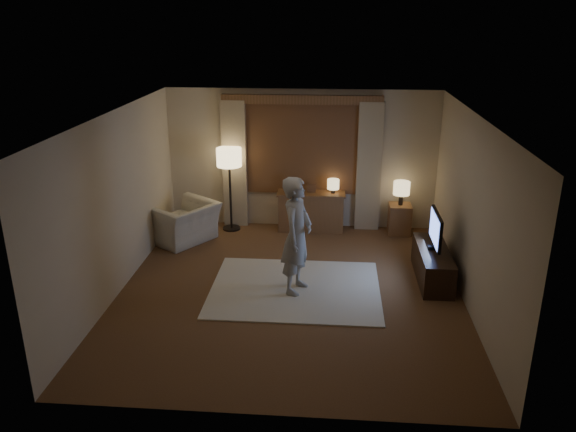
# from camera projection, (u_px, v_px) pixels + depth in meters

# --- Properties ---
(room) EXTENTS (5.04, 5.54, 2.64)m
(room) POSITION_uv_depth(u_px,v_px,m) (293.00, 195.00, 8.34)
(room) COLOR brown
(room) RESTS_ON ground
(rug) EXTENTS (2.50, 2.00, 0.02)m
(rug) POSITION_uv_depth(u_px,v_px,m) (295.00, 289.00, 8.35)
(rug) COLOR beige
(rug) RESTS_ON floor
(sideboard) EXTENTS (1.20, 0.40, 0.70)m
(sideboard) POSITION_uv_depth(u_px,v_px,m) (311.00, 212.00, 10.53)
(sideboard) COLOR brown
(sideboard) RESTS_ON floor
(picture_frame) EXTENTS (0.16, 0.02, 0.20)m
(picture_frame) POSITION_uv_depth(u_px,v_px,m) (311.00, 189.00, 10.38)
(picture_frame) COLOR brown
(picture_frame) RESTS_ON sideboard
(plant) EXTENTS (0.17, 0.13, 0.30)m
(plant) POSITION_uv_depth(u_px,v_px,m) (290.00, 186.00, 10.39)
(plant) COLOR #999999
(plant) RESTS_ON sideboard
(table_lamp_sideboard) EXTENTS (0.22, 0.22, 0.30)m
(table_lamp_sideboard) POSITION_uv_depth(u_px,v_px,m) (333.00, 185.00, 10.31)
(table_lamp_sideboard) COLOR black
(table_lamp_sideboard) RESTS_ON sideboard
(floor_lamp) EXTENTS (0.46, 0.46, 1.57)m
(floor_lamp) POSITION_uv_depth(u_px,v_px,m) (229.00, 162.00, 10.23)
(floor_lamp) COLOR black
(floor_lamp) RESTS_ON floor
(armchair) EXTENTS (1.39, 1.42, 0.70)m
(armchair) POSITION_uv_depth(u_px,v_px,m) (184.00, 222.00, 10.02)
(armchair) COLOR #BFB79D
(armchair) RESTS_ON floor
(side_table) EXTENTS (0.40, 0.40, 0.56)m
(side_table) POSITION_uv_depth(u_px,v_px,m) (399.00, 219.00, 10.38)
(side_table) COLOR brown
(side_table) RESTS_ON floor
(table_lamp_side) EXTENTS (0.30, 0.30, 0.44)m
(table_lamp_side) POSITION_uv_depth(u_px,v_px,m) (402.00, 189.00, 10.18)
(table_lamp_side) COLOR black
(table_lamp_side) RESTS_ON side_table
(tv_stand) EXTENTS (0.45, 1.40, 0.50)m
(tv_stand) POSITION_uv_depth(u_px,v_px,m) (433.00, 264.00, 8.59)
(tv_stand) COLOR black
(tv_stand) RESTS_ON floor
(tv) EXTENTS (0.20, 0.81, 0.59)m
(tv) POSITION_uv_depth(u_px,v_px,m) (436.00, 230.00, 8.39)
(tv) COLOR black
(tv) RESTS_ON tv_stand
(person) EXTENTS (0.58, 0.72, 1.73)m
(person) POSITION_uv_depth(u_px,v_px,m) (297.00, 235.00, 8.01)
(person) COLOR #9E9992
(person) RESTS_ON rug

